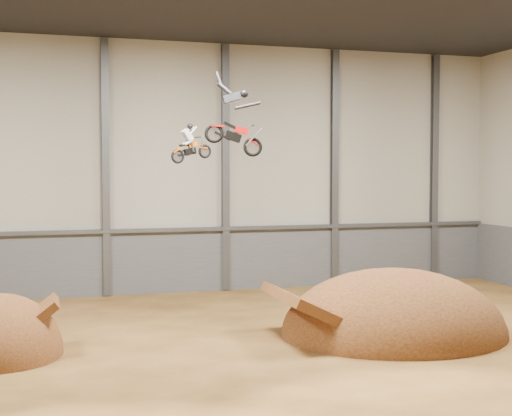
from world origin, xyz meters
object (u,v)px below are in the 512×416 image
at_px(landing_ramp, 393,334).
at_px(takeoff_ramp, 0,356).
at_px(fmx_rider_b, 230,115).
at_px(fmx_rider_a, 192,141).

bearing_deg(landing_ramp, takeoff_ramp, 176.27).
height_order(takeoff_ramp, landing_ramp, landing_ramp).
distance_m(takeoff_ramp, landing_ramp, 15.61).
bearing_deg(takeoff_ramp, fmx_rider_b, 2.28).
xyz_separation_m(landing_ramp, fmx_rider_b, (-6.67, 1.37, 9.08)).
bearing_deg(takeoff_ramp, landing_ramp, -3.73).
bearing_deg(fmx_rider_a, landing_ramp, -42.44).
relative_size(takeoff_ramp, fmx_rider_a, 2.73).
xyz_separation_m(takeoff_ramp, fmx_rider_a, (7.85, 2.87, 8.14)).
xyz_separation_m(landing_ramp, fmx_rider_a, (-7.73, 3.88, 8.14)).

